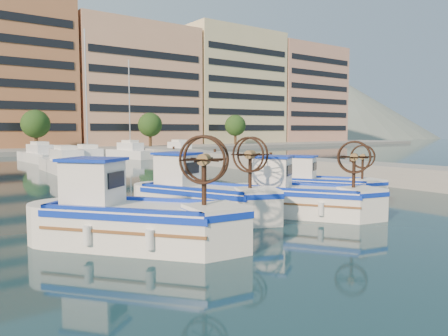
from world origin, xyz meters
TOP-DOWN VIEW (x-y plane):
  - ground at (0.00, 0.00)m, footprint 300.00×300.00m
  - quay at (13.00, 8.00)m, footprint 3.00×60.00m
  - waterfront at (9.23, 65.04)m, footprint 180.00×40.00m
  - hill_east at (140.00, 110.00)m, footprint 160.00×160.00m
  - yacht_marina at (-4.04, 28.09)m, footprint 38.39×23.19m
  - fishing_boat_a at (-6.19, -1.07)m, footprint 4.70×5.13m
  - fishing_boat_b at (-2.18, 1.36)m, footprint 3.65×5.16m
  - fishing_boat_c at (1.02, -0.74)m, footprint 4.06×4.82m
  - fishing_boat_d at (4.72, 1.33)m, footprint 3.58×4.39m

SIDE VIEW (x-z plane):
  - ground at x=0.00m, z-range 0.00..0.00m
  - hill_east at x=140.00m, z-range -25.00..25.00m
  - yacht_marina at x=-4.04m, z-range -5.22..6.28m
  - quay at x=13.00m, z-range 0.00..1.20m
  - fishing_boat_d at x=4.72m, z-range -0.60..2.07m
  - fishing_boat_c at x=1.02m, z-range -0.66..2.28m
  - fishing_boat_b at x=-2.18m, z-range -0.70..2.41m
  - fishing_boat_a at x=-6.19m, z-range -0.72..2.49m
  - waterfront at x=9.23m, z-range -1.70..23.90m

